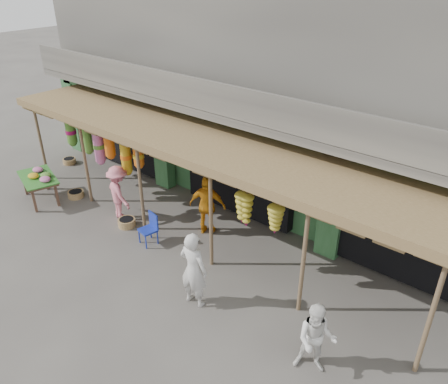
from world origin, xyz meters
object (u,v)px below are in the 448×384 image
Objects in this scene: flower_table at (39,178)px; person_right at (316,339)px; person_vendor at (208,206)px; person_front at (194,270)px; blue_chair at (150,227)px; person_shopper at (119,193)px.

flower_table is 9.73m from person_right.
person_vendor is at bearing 128.25° from person_right.
flower_table is 0.98× the size of person_front.
person_right is at bearing 2.45° from blue_chair.
person_shopper is (2.75, 0.91, 0.05)m from flower_table.
flower_table is 5.57m from person_vendor.
person_shopper is at bearing -23.49° from person_front.
person_vendor is (-4.50, 2.17, 0.12)m from person_right.
person_right is 7.08m from person_shopper.
person_front reaches higher than person_vendor.
person_vendor is 2.68m from person_shopper.
person_shopper is at bearing 144.63° from person_right.
flower_table is 1.09× the size of person_shopper.
person_right is (2.90, 0.11, -0.16)m from person_front.
person_vendor is at bearing 67.94° from blue_chair.
person_shopper reaches higher than blue_chair.
person_right is 0.91× the size of person_shopper.
blue_chair is at bearing 32.07° from person_vendor.
person_shopper reaches higher than flower_table.
flower_table reaches higher than blue_chair.
person_front is at bearing 178.56° from person_shopper.
person_shopper is (-6.98, 1.14, 0.07)m from person_right.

